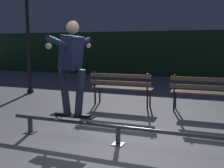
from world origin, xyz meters
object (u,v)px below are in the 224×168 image
at_px(skateboard, 73,116).
at_px(lamp_post_left, 27,16).
at_px(grind_rail, 118,130).
at_px(skateboarder, 72,60).
at_px(park_bench_leftmost, 121,86).
at_px(park_bench_left_center, 206,90).

distance_m(skateboard, lamp_post_left, 5.34).
xyz_separation_m(grind_rail, skateboarder, (-0.81, 0.00, 1.08)).
xyz_separation_m(skateboarder, park_bench_leftmost, (-0.04, 2.66, -0.79)).
height_order(skateboarder, park_bench_leftmost, skateboarder).
bearing_deg(skateboard, skateboarder, 0.41).
distance_m(grind_rail, lamp_post_left, 5.96).
relative_size(grind_rail, lamp_post_left, 1.02).
bearing_deg(park_bench_left_center, skateboarder, -127.25).
bearing_deg(lamp_post_left, skateboard, -44.81).
relative_size(skateboarder, park_bench_left_center, 0.97).
bearing_deg(park_bench_leftmost, skateboarder, -89.16).
distance_m(grind_rail, park_bench_left_center, 2.94).
bearing_deg(park_bench_leftmost, lamp_post_left, 166.83).
height_order(skateboard, skateboarder, skateboarder).
bearing_deg(park_bench_left_center, grind_rail, -114.53).
bearing_deg(grind_rail, skateboarder, 180.00).
distance_m(park_bench_left_center, lamp_post_left, 5.90).
relative_size(grind_rail, park_bench_leftmost, 2.47).
xyz_separation_m(grind_rail, park_bench_left_center, (1.21, 2.66, 0.29)).
xyz_separation_m(grind_rail, skateboard, (-0.81, 0.00, 0.15)).
height_order(grind_rail, park_bench_leftmost, park_bench_leftmost).
bearing_deg(grind_rail, park_bench_leftmost, 107.68).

